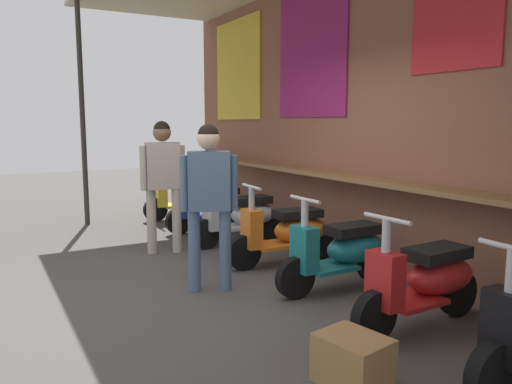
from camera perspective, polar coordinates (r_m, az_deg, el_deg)
The scene contains 11 objects.
ground_plane at distance 5.10m, azimuth -3.61°, elevation -11.18°, with size 27.10×27.10×0.00m, color #474442.
market_stall_facade at distance 5.85m, azimuth 12.82°, elevation 11.67°, with size 9.68×2.81×3.66m.
scooter_yellow at distance 8.76m, azimuth -7.78°, elevation -0.50°, with size 0.46×1.40×0.97m.
scooter_blue at distance 7.78m, azimuth -4.88°, elevation -1.53°, with size 0.46×1.40×0.97m.
scooter_silver at distance 6.90m, azimuth -1.45°, elevation -2.74°, with size 0.47×1.40×0.97m.
scooter_orange at distance 5.92m, azimuth 3.75°, elevation -4.55°, with size 0.49×1.40×0.97m.
scooter_teal at distance 5.12m, azimuth 9.97°, elevation -6.65°, with size 0.46×1.40×0.97m.
scooter_red at distance 4.39m, azimuth 18.86°, elevation -9.48°, with size 0.47×1.40×0.97m.
shopper_with_handbag at distance 6.44m, azimuth -10.43°, elevation 2.11°, with size 0.27×0.67×1.68m.
shopper_passing at distance 4.90m, azimuth -5.37°, elevation 0.28°, with size 0.34×0.53×1.66m.
merchandise_crate at distance 3.43m, azimuth 10.99°, elevation -18.36°, with size 0.43×0.35×0.32m, color olive.
Camera 1 is at (4.35, -2.07, 1.67)m, focal length 35.07 mm.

